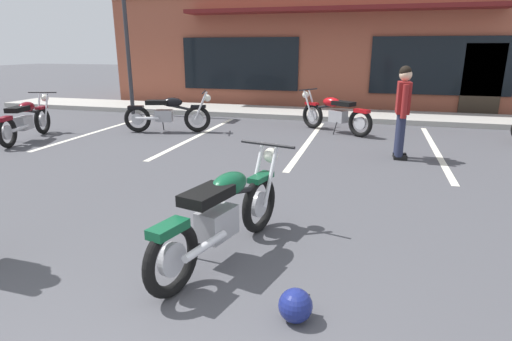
# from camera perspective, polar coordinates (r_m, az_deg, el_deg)

# --- Properties ---
(ground_plane) EXTENTS (80.00, 80.00, 0.00)m
(ground_plane) POSITION_cam_1_polar(r_m,az_deg,el_deg) (5.36, 0.46, -5.20)
(ground_plane) COLOR #47474C
(sidewalk_kerb) EXTENTS (22.00, 1.80, 0.14)m
(sidewalk_kerb) POSITION_cam_1_polar(r_m,az_deg,el_deg) (12.65, 9.70, 7.60)
(sidewalk_kerb) COLOR #A8A59E
(sidewalk_kerb) RESTS_ON ground_plane
(brick_storefront_building) EXTENTS (15.68, 6.63, 3.87)m
(brick_storefront_building) POSITION_cam_1_polar(r_m,az_deg,el_deg) (16.66, 11.69, 16.05)
(brick_storefront_building) COLOR brown
(brick_storefront_building) RESTS_ON ground_plane
(painted_stall_lines) EXTENTS (10.44, 4.80, 0.01)m
(painted_stall_lines) POSITION_cam_1_polar(r_m,az_deg,el_deg) (9.15, 7.15, 3.90)
(painted_stall_lines) COLOR silver
(painted_stall_lines) RESTS_ON ground_plane
(motorcycle_foreground_classic) EXTENTS (0.85, 2.07, 0.98)m
(motorcycle_foreground_classic) POSITION_cam_1_polar(r_m,az_deg,el_deg) (4.00, -4.51, -5.83)
(motorcycle_foreground_classic) COLOR black
(motorcycle_foreground_classic) RESTS_ON ground_plane
(motorcycle_red_sportbike) EXTENTS (0.92, 2.07, 0.98)m
(motorcycle_red_sportbike) POSITION_cam_1_polar(r_m,az_deg,el_deg) (10.50, -29.01, 6.14)
(motorcycle_red_sportbike) COLOR black
(motorcycle_red_sportbike) RESTS_ON ground_plane
(motorcycle_black_cruiser) EXTENTS (2.06, 0.95, 0.98)m
(motorcycle_black_cruiser) POSITION_cam_1_polar(r_m,az_deg,el_deg) (10.32, -11.96, 7.70)
(motorcycle_black_cruiser) COLOR black
(motorcycle_black_cruiser) RESTS_ON ground_plane
(motorcycle_silver_naked) EXTENTS (1.85, 1.39, 0.98)m
(motorcycle_silver_naked) POSITION_cam_1_polar(r_m,az_deg,el_deg) (10.25, 10.74, 7.72)
(motorcycle_silver_naked) COLOR black
(motorcycle_silver_naked) RESTS_ON ground_plane
(person_in_shorts_foreground) EXTENTS (0.28, 0.60, 1.68)m
(person_in_shorts_foreground) POSITION_cam_1_polar(r_m,az_deg,el_deg) (8.00, 19.43, 8.19)
(person_in_shorts_foreground) COLOR black
(person_in_shorts_foreground) RESTS_ON ground_plane
(helmet_on_pavement) EXTENTS (0.26, 0.26, 0.26)m
(helmet_on_pavement) POSITION_cam_1_polar(r_m,az_deg,el_deg) (3.28, 5.43, -17.90)
(helmet_on_pavement) COLOR navy
(helmet_on_pavement) RESTS_ON ground_plane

